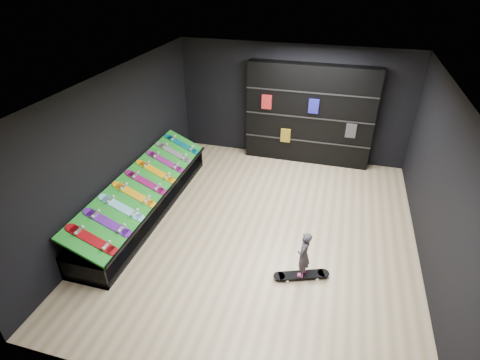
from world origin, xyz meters
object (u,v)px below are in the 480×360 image
(floor_skateboard, at_px, (301,276))
(child, at_px, (303,263))
(back_shelving, at_px, (309,115))
(display_rack, at_px, (146,201))

(floor_skateboard, xyz_separation_m, child, (0.00, 0.00, 0.31))
(floor_skateboard, bearing_deg, back_shelving, 75.48)
(display_rack, distance_m, child, 3.68)
(back_shelving, bearing_deg, floor_skateboard, -83.70)
(display_rack, height_order, back_shelving, back_shelving)
(back_shelving, relative_size, floor_skateboard, 3.30)
(back_shelving, height_order, floor_skateboard, back_shelving)
(display_rack, bearing_deg, floor_skateboard, -17.32)
(back_shelving, distance_m, child, 4.54)
(display_rack, height_order, child, child)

